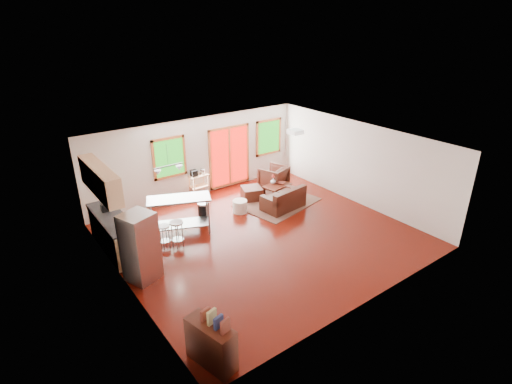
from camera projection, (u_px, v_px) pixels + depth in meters
floor at (262, 236)px, 10.92m from camera, size 7.50×7.00×0.02m
ceiling at (263, 144)px, 9.86m from camera, size 7.50×7.00×0.02m
back_wall at (198, 157)px, 12.98m from camera, size 7.50×0.02×2.60m
left_wall at (120, 235)px, 8.35m from camera, size 0.02×7.00×2.60m
right_wall at (359, 163)px, 12.43m from camera, size 0.02×7.00×2.60m
front_wall at (371, 250)px, 7.81m from camera, size 7.50×0.02×2.60m
window_left at (169, 158)px, 12.32m from camera, size 1.10×0.05×1.30m
french_doors at (230, 156)px, 13.67m from camera, size 1.60×0.05×2.10m
window_right at (269, 137)px, 14.44m from camera, size 1.10×0.05×1.30m
rug at (278, 202)px, 12.84m from camera, size 2.70×2.27×0.02m
loveseat at (284, 201)px, 12.34m from camera, size 1.40×0.89×0.71m
coffee_table at (277, 186)px, 13.27m from camera, size 1.00×0.70×0.37m
armchair at (274, 176)px, 13.82m from camera, size 1.04×1.01×0.86m
ottoman at (252, 193)px, 13.03m from camera, size 0.79×0.79×0.41m
pouf at (240, 206)px, 12.16m from camera, size 0.46×0.46×0.39m
vase at (273, 180)px, 13.25m from camera, size 0.23×0.23×0.30m
book at (279, 180)px, 13.20m from camera, size 0.21×0.11×0.29m
cabinets at (110, 217)px, 9.90m from camera, size 0.64×2.24×2.30m
refrigerator at (140, 247)px, 8.84m from camera, size 0.83×0.82×1.63m
island at (179, 209)px, 10.77m from camera, size 1.80×1.27×1.06m
cup at (177, 198)px, 10.75m from camera, size 0.14×0.13×0.12m
bar_stool_a at (164, 231)px, 10.17m from camera, size 0.31×0.31×0.64m
bar_stool_b at (177, 228)px, 10.17m from camera, size 0.41×0.41×0.73m
trash_can at (204, 212)px, 11.50m from camera, size 0.36×0.36×0.63m
kitchen_cart at (198, 178)px, 13.06m from camera, size 0.63×0.41×0.95m
bookshelf at (211, 343)px, 6.74m from camera, size 0.57×0.99×1.10m
ceiling_flush at (295, 132)px, 11.21m from camera, size 0.35×0.35×0.12m
pendant_light at (169, 170)px, 10.22m from camera, size 0.80×0.18×0.79m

